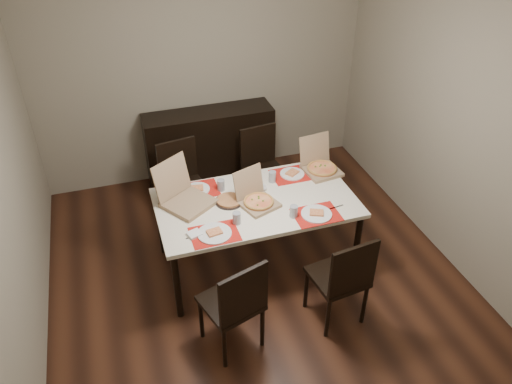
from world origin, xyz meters
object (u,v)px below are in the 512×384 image
at_px(sideboard, 210,146).
at_px(chair_near_left, 236,303).
at_px(pizza_box_center, 257,199).
at_px(chair_far_right, 262,165).
at_px(dining_table, 256,207).
at_px(chair_far_left, 183,180).
at_px(chair_near_right, 343,277).
at_px(soda_bottle, 164,183).
at_px(dip_bowl, 261,188).

relative_size(sideboard, chair_near_left, 1.61).
bearing_deg(pizza_box_center, chair_near_left, -117.38).
relative_size(chair_far_right, pizza_box_center, 2.22).
relative_size(dining_table, chair_far_right, 1.94).
bearing_deg(chair_far_left, pizza_box_center, -61.40).
relative_size(chair_near_right, soda_bottle, 2.72).
bearing_deg(pizza_box_center, dining_table, 79.64).
distance_m(chair_near_left, dip_bowl, 1.24).
bearing_deg(dining_table, chair_far_left, 120.02).
bearing_deg(dining_table, chair_near_right, -63.64).
relative_size(dining_table, chair_near_right, 1.94).
xyz_separation_m(sideboard, dip_bowl, (0.16, -1.46, 0.31)).
bearing_deg(chair_near_left, dip_bowl, 62.54).
distance_m(chair_near_left, soda_bottle, 1.34).
xyz_separation_m(dining_table, chair_near_left, (-0.46, -0.91, -0.17)).
relative_size(chair_near_left, chair_far_left, 1.00).
bearing_deg(chair_near_left, dining_table, 63.29).
distance_m(chair_near_left, chair_far_right, 2.03).
relative_size(dining_table, chair_near_left, 1.94).
height_order(chair_near_right, soda_bottle, soda_bottle).
xyz_separation_m(dining_table, pizza_box_center, (-0.01, -0.04, 0.12)).
distance_m(sideboard, chair_far_left, 0.86).
distance_m(pizza_box_center, dip_bowl, 0.24).
bearing_deg(soda_bottle, dip_bowl, -10.57).
distance_m(dining_table, chair_near_left, 1.04).
relative_size(sideboard, chair_far_right, 1.61).
bearing_deg(chair_near_right, sideboard, 101.33).
bearing_deg(chair_far_left, chair_near_left, -88.03).
relative_size(dining_table, chair_far_left, 1.94).
bearing_deg(pizza_box_center, chair_far_left, 118.60).
xyz_separation_m(sideboard, chair_far_left, (-0.46, -0.72, 0.06)).
relative_size(chair_far_right, dip_bowl, 8.74).
bearing_deg(chair_far_right, dip_bowl, -109.50).
bearing_deg(dining_table, pizza_box_center, -100.36).
relative_size(chair_far_left, chair_far_right, 1.00).
xyz_separation_m(chair_near_left, chair_far_right, (0.83, 1.85, 0.00)).
distance_m(chair_near_left, chair_near_right, 0.91).
bearing_deg(chair_near_left, chair_far_right, 65.75).
bearing_deg(sideboard, chair_far_left, -122.77).
xyz_separation_m(chair_far_right, dip_bowl, (-0.27, -0.77, 0.25)).
relative_size(sideboard, chair_near_right, 1.61).
bearing_deg(chair_far_right, dining_table, -111.78).
bearing_deg(chair_far_left, dining_table, -59.98).
height_order(dining_table, pizza_box_center, pizza_box_center).
xyz_separation_m(chair_near_right, pizza_box_center, (-0.46, 0.87, 0.29)).
xyz_separation_m(dining_table, chair_near_right, (0.45, -0.91, -0.17)).
bearing_deg(sideboard, dip_bowl, -83.81).
distance_m(chair_near_left, pizza_box_center, 1.02).
relative_size(chair_far_left, dip_bowl, 8.74).
bearing_deg(dip_bowl, chair_near_left, -117.46).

